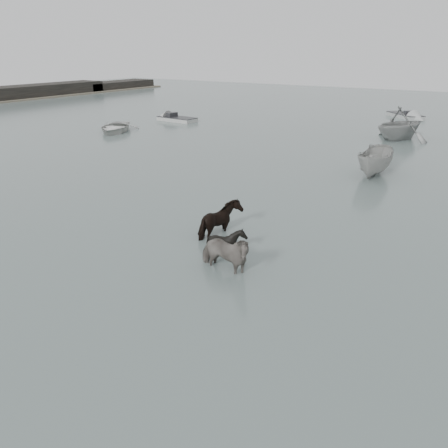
{
  "coord_description": "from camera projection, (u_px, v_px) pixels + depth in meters",
  "views": [
    {
      "loc": [
        7.32,
        -10.04,
        6.47
      ],
      "look_at": [
        -0.04,
        1.36,
        1.0
      ],
      "focal_mm": 35.0,
      "sensor_mm": 36.0,
      "label": 1
    }
  ],
  "objects": [
    {
      "name": "pony_dark",
      "position": [
        221.0,
        215.0,
        16.02
      ],
      "size": [
        1.75,
        1.9,
        1.59
      ],
      "primitive_type": "imported",
      "rotation": [
        0.0,
        0.0,
        1.86
      ],
      "color": "black",
      "rests_on": "ground"
    },
    {
      "name": "pony_black",
      "position": [
        227.0,
        234.0,
        14.8
      ],
      "size": [
        1.36,
        1.28,
        1.23
      ],
      "primitive_type": "imported",
      "rotation": [
        0.0,
        0.0,
        1.27
      ],
      "color": "black",
      "rests_on": "ground"
    },
    {
      "name": "skiff_mid",
      "position": [
        405.0,
        114.0,
        43.77
      ],
      "size": [
        5.33,
        5.34,
        0.75
      ],
      "primitive_type": null,
      "rotation": [
        0.0,
        0.0,
        -0.79
      ],
      "color": "#A2A4A2",
      "rests_on": "ground"
    },
    {
      "name": "rowboat_trail",
      "position": [
        401.0,
        122.0,
        32.86
      ],
      "size": [
        5.93,
        6.25,
        2.59
      ],
      "primitive_type": "imported",
      "rotation": [
        0.0,
        0.0,
        2.7
      ],
      "color": "#949794",
      "rests_on": "ground"
    },
    {
      "name": "ground",
      "position": [
        202.0,
        267.0,
        13.92
      ],
      "size": [
        140.0,
        140.0,
        0.0
      ],
      "primitive_type": "plane",
      "color": "#566664",
      "rests_on": "ground"
    },
    {
      "name": "boat_small",
      "position": [
        376.0,
        160.0,
        23.7
      ],
      "size": [
        1.77,
        4.27,
        1.62
      ],
      "primitive_type": "imported",
      "rotation": [
        0.0,
        0.0,
        0.05
      ],
      "color": "#A3A29E",
      "rests_on": "ground"
    },
    {
      "name": "skiff_outer",
      "position": [
        177.0,
        117.0,
        41.57
      ],
      "size": [
        5.44,
        1.91,
        0.75
      ],
      "primitive_type": null,
      "rotation": [
        0.0,
        0.0,
        3.08
      ],
      "color": "#B7B6B2",
      "rests_on": "ground"
    },
    {
      "name": "rowboat_lead",
      "position": [
        115.0,
        126.0,
        36.24
      ],
      "size": [
        5.11,
        5.62,
        0.95
      ],
      "primitive_type": "imported",
      "rotation": [
        0.0,
        0.0,
        0.51
      ],
      "color": "silver",
      "rests_on": "ground"
    },
    {
      "name": "pony_pinto",
      "position": [
        224.0,
        247.0,
        13.34
      ],
      "size": [
        1.95,
        0.91,
        1.64
      ],
      "primitive_type": "imported",
      "rotation": [
        0.0,
        0.0,
        1.56
      ],
      "color": "black",
      "rests_on": "ground"
    }
  ]
}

